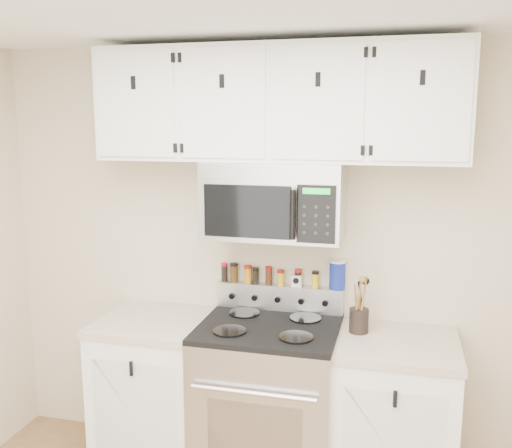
% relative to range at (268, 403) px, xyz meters
% --- Properties ---
extents(back_wall, '(3.50, 0.01, 2.50)m').
position_rel_range_xyz_m(back_wall, '(0.00, 0.32, 0.76)').
color(back_wall, '#C6B795').
rests_on(back_wall, floor).
extents(range, '(0.76, 0.65, 1.10)m').
position_rel_range_xyz_m(range, '(0.00, 0.00, 0.00)').
color(range, '#B7B7BA').
rests_on(range, floor).
extents(base_cabinet_left, '(0.64, 0.62, 0.92)m').
position_rel_range_xyz_m(base_cabinet_left, '(-0.69, 0.02, -0.03)').
color(base_cabinet_left, white).
rests_on(base_cabinet_left, floor).
extents(base_cabinet_right, '(0.64, 0.62, 0.92)m').
position_rel_range_xyz_m(base_cabinet_right, '(0.69, 0.02, -0.03)').
color(base_cabinet_right, white).
rests_on(base_cabinet_right, floor).
extents(microwave, '(0.76, 0.44, 0.42)m').
position_rel_range_xyz_m(microwave, '(0.00, 0.13, 1.14)').
color(microwave, '#9E9EA3').
rests_on(microwave, back_wall).
extents(upper_cabinets, '(2.00, 0.35, 0.62)m').
position_rel_range_xyz_m(upper_cabinets, '(-0.00, 0.15, 1.66)').
color(upper_cabinets, white).
rests_on(upper_cabinets, back_wall).
extents(utensil_crock, '(0.11, 0.11, 0.31)m').
position_rel_range_xyz_m(utensil_crock, '(0.48, 0.09, 0.51)').
color(utensil_crock, black).
rests_on(utensil_crock, base_cabinet_right).
extents(kitchen_timer, '(0.06, 0.05, 0.07)m').
position_rel_range_xyz_m(kitchen_timer, '(0.10, 0.28, 0.65)').
color(kitchen_timer, silver).
rests_on(kitchen_timer, range).
extents(salt_canister, '(0.09, 0.09, 0.17)m').
position_rel_range_xyz_m(salt_canister, '(0.34, 0.28, 0.70)').
color(salt_canister, '#152896').
rests_on(salt_canister, range).
extents(spice_jar_0, '(0.04, 0.04, 0.11)m').
position_rel_range_xyz_m(spice_jar_0, '(-0.34, 0.28, 0.67)').
color(spice_jar_0, black).
rests_on(spice_jar_0, range).
extents(spice_jar_1, '(0.05, 0.05, 0.11)m').
position_rel_range_xyz_m(spice_jar_1, '(-0.28, 0.28, 0.67)').
color(spice_jar_1, '#442D10').
rests_on(spice_jar_1, range).
extents(spice_jar_2, '(0.05, 0.05, 0.10)m').
position_rel_range_xyz_m(spice_jar_2, '(-0.19, 0.28, 0.67)').
color(spice_jar_2, '#C68117').
rests_on(spice_jar_2, range).
extents(spice_jar_3, '(0.04, 0.04, 0.10)m').
position_rel_range_xyz_m(spice_jar_3, '(-0.15, 0.28, 0.66)').
color(spice_jar_3, black).
rests_on(spice_jar_3, range).
extents(spice_jar_4, '(0.04, 0.04, 0.11)m').
position_rel_range_xyz_m(spice_jar_4, '(-0.07, 0.28, 0.67)').
color(spice_jar_4, '#3E220E').
rests_on(spice_jar_4, range).
extents(spice_jar_5, '(0.04, 0.04, 0.09)m').
position_rel_range_xyz_m(spice_jar_5, '(0.01, 0.28, 0.66)').
color(spice_jar_5, gold).
rests_on(spice_jar_5, range).
extents(spice_jar_6, '(0.04, 0.04, 0.10)m').
position_rel_range_xyz_m(spice_jar_6, '(0.11, 0.28, 0.67)').
color(spice_jar_6, black).
rests_on(spice_jar_6, range).
extents(spice_jar_7, '(0.04, 0.04, 0.10)m').
position_rel_range_xyz_m(spice_jar_7, '(0.21, 0.28, 0.66)').
color(spice_jar_7, yellow).
rests_on(spice_jar_7, range).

